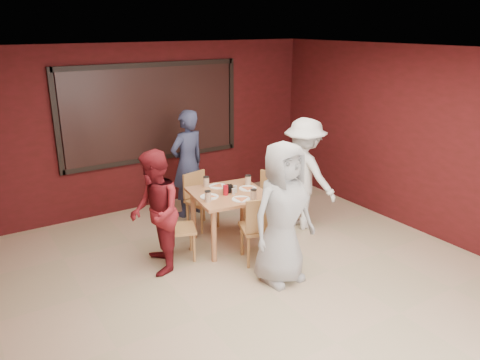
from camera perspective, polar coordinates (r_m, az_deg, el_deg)
floor at (r=5.82m, az=3.87°, el=-13.50°), size 7.00×7.00×0.00m
window_blinds at (r=8.09m, az=-10.59°, el=8.04°), size 3.00×0.02×1.50m
dining_table at (r=6.68m, az=-1.35°, el=-2.37°), size 1.13×1.13×0.95m
chair_front at (r=6.21m, az=2.51°, el=-5.60°), size 0.59×0.59×0.96m
chair_back at (r=7.38m, az=-4.99°, el=-2.04°), size 0.50×0.50×0.88m
chair_left at (r=6.41m, az=-8.08°, el=-5.48°), size 0.54×0.54×0.87m
chair_right at (r=7.13m, az=3.28°, el=-2.44°), size 0.55×0.55×0.94m
diner_front at (r=5.70m, az=5.22°, el=-4.08°), size 0.91×0.62×1.80m
diner_back at (r=7.73m, az=-6.41°, el=1.99°), size 0.73×0.56×1.79m
diner_left at (r=6.03m, az=-10.31°, el=-3.94°), size 0.81×0.93×1.62m
diner_right at (r=7.30m, az=7.83°, el=0.74°), size 0.85×1.23×1.74m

